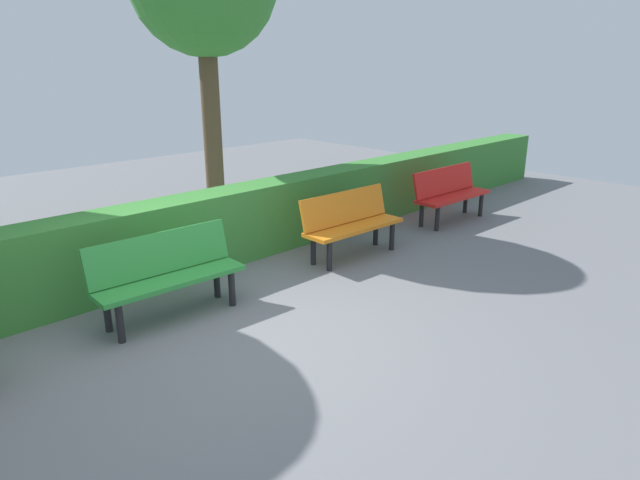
{
  "coord_description": "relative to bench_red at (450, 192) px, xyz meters",
  "views": [
    {
      "loc": [
        2.71,
        3.88,
        2.52
      ],
      "look_at": [
        -1.51,
        -0.41,
        0.55
      ],
      "focal_mm": 31.04,
      "sensor_mm": 36.0,
      "label": 1
    }
  ],
  "objects": [
    {
      "name": "hedge_row",
      "position": [
        3.79,
        -0.95,
        -0.01
      ],
      "size": [
        15.82,
        0.51,
        0.94
      ],
      "primitive_type": "cube",
      "color": "#387F33",
      "rests_on": "ground_plane"
    },
    {
      "name": "bench_green",
      "position": [
        5.09,
        -0.03,
        -0.0
      ],
      "size": [
        1.54,
        0.53,
        0.86
      ],
      "rotation": [
        0.0,
        0.0,
        -0.04
      ],
      "color": "#2D8C38",
      "rests_on": "ground_plane"
    },
    {
      "name": "ground_plane",
      "position": [
        4.92,
        0.88,
        -0.48
      ],
      "size": [
        19.82,
        19.82,
        0.0
      ],
      "primitive_type": "plane",
      "color": "slate"
    },
    {
      "name": "bench_red",
      "position": [
        0.0,
        0.0,
        0.0
      ],
      "size": [
        1.55,
        0.51,
        0.86
      ],
      "rotation": [
        0.0,
        0.0,
        -0.03
      ],
      "color": "red",
      "rests_on": "ground_plane"
    },
    {
      "name": "bench_orange",
      "position": [
        2.41,
        0.03,
        -0.0
      ],
      "size": [
        1.5,
        0.52,
        0.86
      ],
      "rotation": [
        0.0,
        0.0,
        -0.04
      ],
      "color": "orange",
      "rests_on": "ground_plane"
    }
  ]
}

